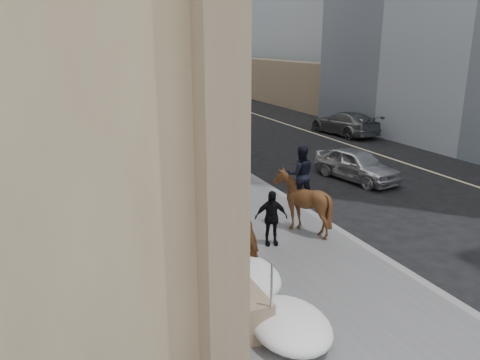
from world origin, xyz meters
name	(u,v)px	position (x,y,z in m)	size (l,w,h in m)	color
ground	(300,283)	(0.00, 0.00, 0.00)	(140.00, 140.00, 0.00)	black
sidewalk	(185,176)	(0.00, 10.00, 0.06)	(5.00, 80.00, 0.12)	#4F4F51
curb	(241,170)	(2.62, 10.00, 0.06)	(0.24, 80.00, 0.12)	slate
lane_line	(382,155)	(10.50, 10.00, 0.01)	(0.15, 70.00, 0.01)	#BFB78C
far_podium	(459,111)	(15.50, 10.00, 2.00)	(2.00, 80.00, 4.00)	#7F6B52
bg_building_far	(28,12)	(-6.00, 72.00, 10.00)	(24.00, 12.00, 20.00)	gray
streetlight_mid	(212,63)	(2.74, 14.00, 4.58)	(1.71, 0.24, 8.00)	#2D2D30
streetlight_far	(137,54)	(2.74, 34.00, 4.58)	(1.71, 0.24, 8.00)	#2D2D30
traffic_signal	(162,68)	(2.07, 22.00, 4.00)	(4.10, 0.22, 6.00)	#2D2D30
snow_bank	(162,182)	(-1.42, 8.11, 0.47)	(1.70, 18.10, 0.76)	silver
mounted_horse_left	(233,222)	(-1.16, 1.51, 1.20)	(1.75, 2.63, 2.68)	#57351A
mounted_horse_right	(301,197)	(1.49, 2.64, 1.17)	(1.89, 2.02, 2.58)	#3F2512
pedestrian	(271,218)	(0.22, 2.08, 0.91)	(0.92, 0.38, 1.58)	black
car_silver	(356,165)	(6.57, 6.82, 0.67)	(1.58, 3.94, 1.34)	#B9BBC2
car_grey	(345,123)	(12.01, 15.52, 0.73)	(2.04, 5.01, 1.45)	#515559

